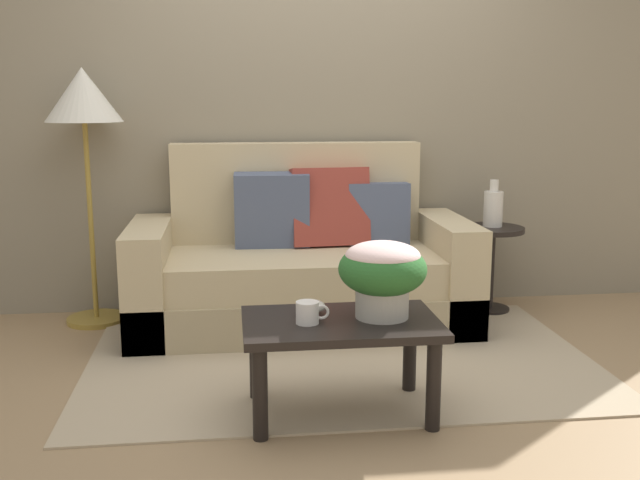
{
  "coord_description": "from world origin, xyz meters",
  "views": [
    {
      "loc": [
        -0.54,
        -3.39,
        1.33
      ],
      "look_at": [
        -0.11,
        0.11,
        0.64
      ],
      "focal_mm": 41.08,
      "sensor_mm": 36.0,
      "label": 1
    }
  ],
  "objects_px": {
    "floor_lamp": "(84,110)",
    "coffee_mug": "(308,313)",
    "coffee_table": "(341,337)",
    "side_table": "(491,253)",
    "snack_bowl": "(311,307)",
    "potted_plant": "(383,270)",
    "table_vase": "(493,208)",
    "couch": "(303,269)"
  },
  "relations": [
    {
      "from": "coffee_mug",
      "to": "snack_bowl",
      "type": "relative_size",
      "value": 1.12
    },
    {
      "from": "coffee_table",
      "to": "snack_bowl",
      "type": "bearing_deg",
      "value": 143.68
    },
    {
      "from": "potted_plant",
      "to": "table_vase",
      "type": "relative_size",
      "value": 1.28
    },
    {
      "from": "table_vase",
      "to": "floor_lamp",
      "type": "bearing_deg",
      "value": 178.6
    },
    {
      "from": "floor_lamp",
      "to": "table_vase",
      "type": "xyz_separation_m",
      "value": [
        2.42,
        -0.06,
        -0.6
      ]
    },
    {
      "from": "snack_bowl",
      "to": "table_vase",
      "type": "distance_m",
      "value": 1.85
    },
    {
      "from": "couch",
      "to": "coffee_table",
      "type": "relative_size",
      "value": 2.39
    },
    {
      "from": "side_table",
      "to": "potted_plant",
      "type": "bearing_deg",
      "value": -125.6
    },
    {
      "from": "potted_plant",
      "to": "snack_bowl",
      "type": "xyz_separation_m",
      "value": [
        -0.29,
        0.07,
        -0.17
      ]
    },
    {
      "from": "couch",
      "to": "potted_plant",
      "type": "height_order",
      "value": "couch"
    },
    {
      "from": "couch",
      "to": "coffee_mug",
      "type": "bearing_deg",
      "value": -94.7
    },
    {
      "from": "snack_bowl",
      "to": "potted_plant",
      "type": "bearing_deg",
      "value": -13.17
    },
    {
      "from": "coffee_table",
      "to": "table_vase",
      "type": "height_order",
      "value": "table_vase"
    },
    {
      "from": "floor_lamp",
      "to": "coffee_mug",
      "type": "bearing_deg",
      "value": -53.16
    },
    {
      "from": "snack_bowl",
      "to": "couch",
      "type": "bearing_deg",
      "value": 85.98
    },
    {
      "from": "floor_lamp",
      "to": "coffee_mug",
      "type": "distance_m",
      "value": 2.03
    },
    {
      "from": "floor_lamp",
      "to": "table_vase",
      "type": "relative_size",
      "value": 5.15
    },
    {
      "from": "side_table",
      "to": "snack_bowl",
      "type": "height_order",
      "value": "side_table"
    },
    {
      "from": "coffee_mug",
      "to": "snack_bowl",
      "type": "distance_m",
      "value": 0.12
    },
    {
      "from": "potted_plant",
      "to": "snack_bowl",
      "type": "height_order",
      "value": "potted_plant"
    },
    {
      "from": "floor_lamp",
      "to": "side_table",
      "type": "bearing_deg",
      "value": -1.83
    },
    {
      "from": "potted_plant",
      "to": "floor_lamp",
      "type": "bearing_deg",
      "value": 134.83
    },
    {
      "from": "coffee_table",
      "to": "snack_bowl",
      "type": "distance_m",
      "value": 0.18
    },
    {
      "from": "potted_plant",
      "to": "table_vase",
      "type": "distance_m",
      "value": 1.7
    },
    {
      "from": "coffee_table",
      "to": "snack_bowl",
      "type": "relative_size",
      "value": 6.59
    },
    {
      "from": "couch",
      "to": "coffee_table",
      "type": "height_order",
      "value": "couch"
    },
    {
      "from": "couch",
      "to": "floor_lamp",
      "type": "height_order",
      "value": "floor_lamp"
    },
    {
      "from": "snack_bowl",
      "to": "side_table",
      "type": "bearing_deg",
      "value": 45.59
    },
    {
      "from": "side_table",
      "to": "floor_lamp",
      "type": "relative_size",
      "value": 0.36
    },
    {
      "from": "couch",
      "to": "potted_plant",
      "type": "bearing_deg",
      "value": -80.61
    },
    {
      "from": "coffee_table",
      "to": "side_table",
      "type": "relative_size",
      "value": 1.52
    },
    {
      "from": "couch",
      "to": "snack_bowl",
      "type": "xyz_separation_m",
      "value": [
        -0.08,
        -1.2,
        0.12
      ]
    },
    {
      "from": "snack_bowl",
      "to": "table_vase",
      "type": "relative_size",
      "value": 0.43
    },
    {
      "from": "coffee_table",
      "to": "side_table",
      "type": "xyz_separation_m",
      "value": [
        1.16,
        1.39,
        0.03
      ]
    },
    {
      "from": "floor_lamp",
      "to": "snack_bowl",
      "type": "bearing_deg",
      "value": -50.29
    },
    {
      "from": "coffee_table",
      "to": "coffee_mug",
      "type": "bearing_deg",
      "value": -167.29
    },
    {
      "from": "coffee_mug",
      "to": "table_vase",
      "type": "distance_m",
      "value": 1.95
    },
    {
      "from": "potted_plant",
      "to": "table_vase",
      "type": "height_order",
      "value": "table_vase"
    },
    {
      "from": "coffee_mug",
      "to": "couch",
      "type": "bearing_deg",
      "value": 85.3
    },
    {
      "from": "table_vase",
      "to": "potted_plant",
      "type": "bearing_deg",
      "value": -125.41
    },
    {
      "from": "potted_plant",
      "to": "table_vase",
      "type": "xyz_separation_m",
      "value": [
        0.99,
        1.39,
        0.04
      ]
    },
    {
      "from": "floor_lamp",
      "to": "coffee_mug",
      "type": "relative_size",
      "value": 10.77
    }
  ]
}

